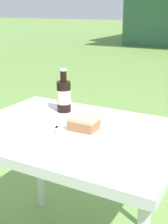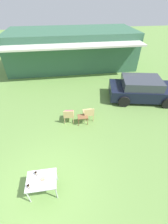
% 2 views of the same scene
% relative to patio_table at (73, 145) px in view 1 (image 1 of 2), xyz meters
% --- Properties ---
extents(patio_table, '(0.93, 0.70, 0.73)m').
position_rel_patio_table_xyz_m(patio_table, '(0.00, 0.00, 0.00)').
color(patio_table, silver).
rests_on(patio_table, ground_plane).
extents(cake_on_plate, '(0.21, 0.21, 0.06)m').
position_rel_patio_table_xyz_m(cake_on_plate, '(0.04, -0.00, 0.10)').
color(cake_on_plate, white).
rests_on(cake_on_plate, patio_table).
extents(cola_bottle_near, '(0.07, 0.07, 0.22)m').
position_rel_patio_table_xyz_m(cola_bottle_near, '(-0.17, 0.19, 0.16)').
color(cola_bottle_near, black).
rests_on(cola_bottle_near, patio_table).
extents(fork, '(0.17, 0.02, 0.01)m').
position_rel_patio_table_xyz_m(fork, '(-0.04, 0.01, 0.08)').
color(fork, silver).
rests_on(fork, patio_table).
extents(loose_bottle_cap, '(0.03, 0.03, 0.01)m').
position_rel_patio_table_xyz_m(loose_bottle_cap, '(-0.07, -0.03, 0.08)').
color(loose_bottle_cap, silver).
rests_on(loose_bottle_cap, patio_table).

